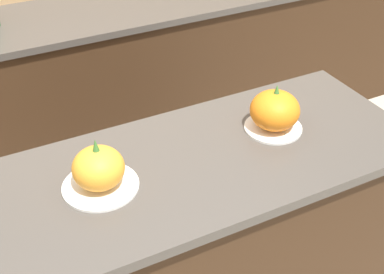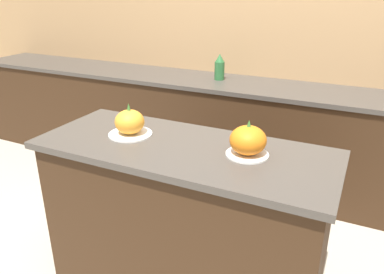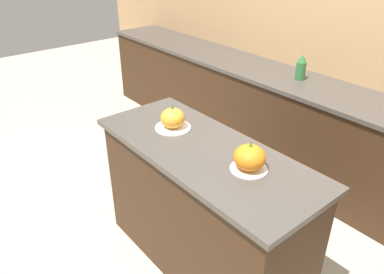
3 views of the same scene
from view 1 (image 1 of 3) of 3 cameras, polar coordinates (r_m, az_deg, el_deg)
kitchen_island at (r=2.03m, az=0.55°, el=-12.74°), size 1.50×0.61×0.92m
back_counter at (r=3.09m, az=-11.74°, el=4.86°), size 6.00×0.60×0.90m
pumpkin_cake_left at (r=1.60m, az=-9.92°, el=-3.49°), size 0.23×0.23×0.17m
pumpkin_cake_right at (r=1.85m, az=8.81°, el=2.71°), size 0.20×0.20×0.17m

